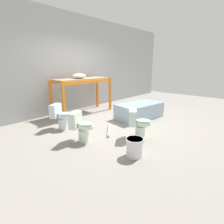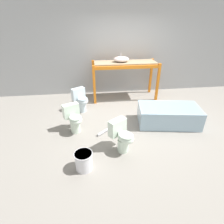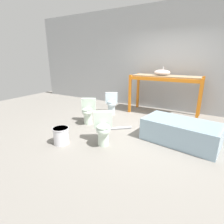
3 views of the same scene
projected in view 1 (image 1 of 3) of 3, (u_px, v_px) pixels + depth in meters
The scene contains 10 objects.
ground_plane at pixel (114, 121), 5.05m from camera, with size 12.00×12.00×0.00m, color gray.
warehouse_wall_rear at pixel (71, 64), 5.88m from camera, with size 10.80×0.08×3.20m.
shelving_rack at pixel (83, 84), 5.66m from camera, with size 1.99×0.74×1.15m.
sink_basin at pixel (79, 76), 5.50m from camera, with size 0.46×0.37×0.24m.
bathtub_main at pixel (139, 110), 5.29m from camera, with size 1.53×0.97×0.45m.
toilet_near at pixel (61, 116), 4.35m from camera, with size 0.51×0.57×0.63m.
toilet_far at pixel (82, 126), 3.63m from camera, with size 0.50×0.57×0.63m.
toilet_extra at pixel (139, 123), 3.81m from camera, with size 0.53×0.57×0.63m.
bucket_white at pixel (135, 147), 3.07m from camera, with size 0.31×0.31×0.33m.
loose_pipe at pixel (109, 130), 4.27m from camera, with size 0.64×0.56×0.06m.
Camera 1 is at (-3.62, -3.17, 1.57)m, focal length 28.00 mm.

